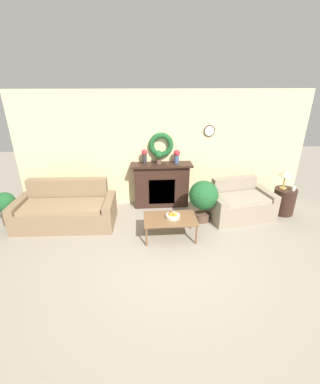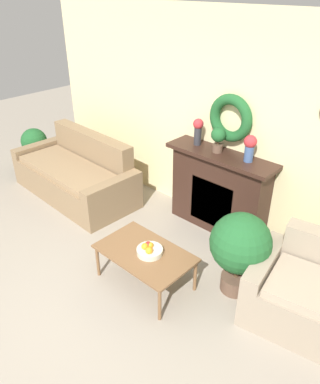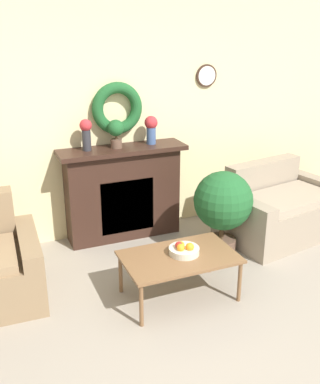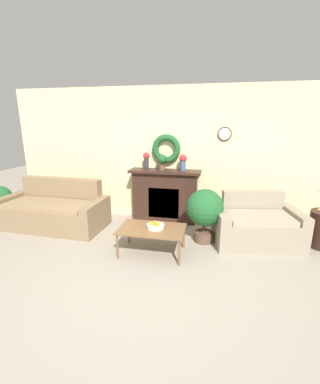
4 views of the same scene
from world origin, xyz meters
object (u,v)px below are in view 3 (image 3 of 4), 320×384
(vase_on_mantel_left, at_px, (86,132))
(potted_plant_floor_by_loveseat, at_px, (223,204))
(fruit_bowl, at_px, (184,250))
(potted_plant_on_mantel, at_px, (116,131))
(vase_on_mantel_right, at_px, (151,128))
(loveseat_right, at_px, (279,210))
(fireplace, at_px, (123,192))
(coffee_table, at_px, (179,259))

(vase_on_mantel_left, relative_size, potted_plant_floor_by_loveseat, 0.37)
(fruit_bowl, height_order, potted_plant_on_mantel, potted_plant_on_mantel)
(fruit_bowl, xyz_separation_m, vase_on_mantel_right, (0.24, 1.40, 0.80))
(loveseat_right, bearing_deg, fireplace, 148.73)
(fireplace, height_order, coffee_table, fireplace)
(potted_plant_on_mantel, bearing_deg, vase_on_mantel_right, 2.72)
(fireplace, xyz_separation_m, vase_on_mantel_right, (0.36, 0.01, 0.72))
(fruit_bowl, distance_m, vase_on_mantel_right, 1.63)
(coffee_table, height_order, potted_plant_on_mantel, potted_plant_on_mantel)
(coffee_table, distance_m, potted_plant_floor_by_loveseat, 0.99)
(vase_on_mantel_left, height_order, potted_plant_on_mantel, vase_on_mantel_left)
(loveseat_right, bearing_deg, fruit_bowl, -165.50)
(fireplace, relative_size, coffee_table, 1.40)
(fireplace, relative_size, potted_plant_floor_by_loveseat, 1.54)
(vase_on_mantel_right, bearing_deg, coffee_table, -101.76)
(vase_on_mantel_right, bearing_deg, potted_plant_floor_by_loveseat, -59.83)
(coffee_table, bearing_deg, vase_on_mantel_right, 78.24)
(loveseat_right, xyz_separation_m, fruit_bowl, (-1.60, -0.73, 0.16))
(fruit_bowl, relative_size, potted_plant_on_mantel, 0.88)
(loveseat_right, bearing_deg, potted_plant_on_mantel, 149.85)
(loveseat_right, distance_m, coffee_table, 1.81)
(potted_plant_floor_by_loveseat, bearing_deg, potted_plant_on_mantel, 138.07)
(fruit_bowl, bearing_deg, vase_on_mantel_right, 80.09)
(loveseat_right, bearing_deg, coffee_table, -165.69)
(fireplace, relative_size, loveseat_right, 0.94)
(fireplace, distance_m, potted_plant_on_mantel, 0.73)
(fireplace, bearing_deg, fruit_bowl, -85.44)
(loveseat_right, xyz_separation_m, potted_plant_on_mantel, (-1.78, 0.65, 0.96))
(fruit_bowl, xyz_separation_m, potted_plant_on_mantel, (-0.18, 1.38, 0.81))
(coffee_table, relative_size, potted_plant_on_mantel, 3.26)
(fireplace, height_order, potted_plant_on_mantel, potted_plant_on_mantel)
(coffee_table, xyz_separation_m, vase_on_mantel_left, (-0.45, 1.42, 0.90))
(potted_plant_on_mantel, bearing_deg, loveseat_right, -20.19)
(loveseat_right, relative_size, fruit_bowl, 5.52)
(fireplace, bearing_deg, potted_plant_on_mantel, -167.24)
(coffee_table, relative_size, fruit_bowl, 3.69)
(potted_plant_floor_by_loveseat, bearing_deg, loveseat_right, 10.34)
(fireplace, relative_size, potted_plant_on_mantel, 4.57)
(coffee_table, distance_m, potted_plant_on_mantel, 1.66)
(vase_on_mantel_left, bearing_deg, loveseat_right, -17.77)
(vase_on_mantel_left, relative_size, potted_plant_on_mantel, 1.09)
(loveseat_right, relative_size, potted_plant_on_mantel, 4.87)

